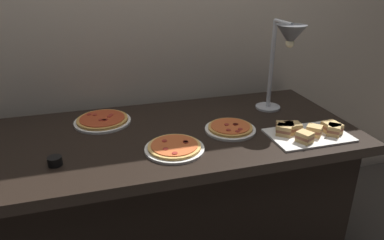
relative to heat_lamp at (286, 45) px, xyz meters
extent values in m
cube|color=#B7A893|center=(-0.64, 0.48, 0.05)|extent=(4.40, 0.04, 2.40)
cube|color=black|center=(-0.64, -0.02, -0.42)|extent=(1.90, 0.84, 0.05)
cube|color=black|center=(-0.64, -0.02, -0.80)|extent=(1.75, 0.74, 0.71)
cylinder|color=#B7BABF|center=(0.00, 0.13, -0.38)|extent=(0.14, 0.14, 0.01)
cylinder|color=#B7BABF|center=(0.00, 0.13, -0.14)|extent=(0.02, 0.02, 0.48)
cylinder|color=#B7BABF|center=(0.00, 0.05, 0.10)|extent=(0.02, 0.16, 0.02)
cone|color=#595B60|center=(0.00, -0.03, 0.05)|extent=(0.15, 0.15, 0.10)
sphere|color=#F9EAB2|center=(0.00, -0.03, 0.01)|extent=(0.04, 0.04, 0.04)
cylinder|color=white|center=(-0.32, -0.10, -0.38)|extent=(0.25, 0.25, 0.01)
cylinder|color=#C68E42|center=(-0.32, -0.10, -0.37)|extent=(0.22, 0.22, 0.01)
cylinder|color=#C65628|center=(-0.32, -0.10, -0.36)|extent=(0.19, 0.19, 0.00)
cylinder|color=maroon|center=(-0.34, -0.08, -0.36)|extent=(0.02, 0.02, 0.00)
cylinder|color=maroon|center=(-0.35, -0.14, -0.36)|extent=(0.02, 0.02, 0.00)
cylinder|color=maroon|center=(-0.32, -0.17, -0.36)|extent=(0.02, 0.02, 0.00)
cylinder|color=maroon|center=(-0.30, -0.09, -0.36)|extent=(0.02, 0.02, 0.00)
cylinder|color=maroon|center=(-0.29, -0.09, -0.36)|extent=(0.02, 0.02, 0.00)
cylinder|color=maroon|center=(-0.30, -0.15, -0.36)|extent=(0.02, 0.02, 0.00)
cylinder|color=white|center=(-0.93, 0.18, -0.38)|extent=(0.29, 0.29, 0.01)
cylinder|color=#C68E42|center=(-0.93, 0.18, -0.37)|extent=(0.26, 0.26, 0.01)
cylinder|color=#AD3D1E|center=(-0.93, 0.18, -0.36)|extent=(0.23, 0.23, 0.00)
cylinder|color=maroon|center=(-0.88, 0.21, -0.36)|extent=(0.02, 0.02, 0.00)
cylinder|color=maroon|center=(-0.92, 0.15, -0.36)|extent=(0.02, 0.02, 0.00)
cylinder|color=maroon|center=(-1.00, 0.25, -0.36)|extent=(0.02, 0.02, 0.00)
cylinder|color=maroon|center=(-0.93, 0.15, -0.36)|extent=(0.02, 0.02, 0.00)
cylinder|color=maroon|center=(-0.89, 0.19, -0.36)|extent=(0.02, 0.02, 0.00)
cylinder|color=maroon|center=(-0.97, 0.24, -0.36)|extent=(0.02, 0.02, 0.00)
cylinder|color=maroon|center=(-0.94, 0.16, -0.36)|extent=(0.02, 0.02, 0.00)
cylinder|color=white|center=(-0.64, -0.22, -0.38)|extent=(0.27, 0.27, 0.01)
cylinder|color=#DBA856|center=(-0.64, -0.22, -0.37)|extent=(0.24, 0.24, 0.01)
cylinder|color=#C65628|center=(-0.64, -0.22, -0.36)|extent=(0.21, 0.21, 0.00)
cylinder|color=maroon|center=(-0.68, -0.17, -0.36)|extent=(0.02, 0.02, 0.00)
cylinder|color=maroon|center=(-0.66, -0.30, -0.36)|extent=(0.02, 0.02, 0.00)
cylinder|color=maroon|center=(-0.69, -0.25, -0.36)|extent=(0.02, 0.02, 0.00)
cylinder|color=maroon|center=(-0.59, -0.21, -0.36)|extent=(0.02, 0.02, 0.00)
cylinder|color=maroon|center=(-0.59, -0.21, -0.36)|extent=(0.02, 0.02, 0.00)
cube|color=white|center=(0.01, -0.26, -0.39)|extent=(0.38, 0.24, 0.01)
cube|color=tan|center=(-0.09, -0.21, -0.37)|extent=(0.10, 0.09, 0.02)
cube|color=brown|center=(-0.09, -0.21, -0.36)|extent=(0.10, 0.09, 0.01)
cube|color=tan|center=(-0.09, -0.21, -0.34)|extent=(0.10, 0.09, 0.02)
cube|color=tan|center=(0.13, -0.27, -0.37)|extent=(0.08, 0.09, 0.02)
cube|color=brown|center=(0.13, -0.27, -0.36)|extent=(0.08, 0.09, 0.01)
cube|color=tan|center=(0.13, -0.27, -0.34)|extent=(0.08, 0.09, 0.02)
cube|color=tan|center=(-0.05, -0.33, -0.37)|extent=(0.08, 0.08, 0.02)
cube|color=brown|center=(-0.05, -0.33, -0.36)|extent=(0.08, 0.08, 0.01)
cube|color=tan|center=(-0.05, -0.33, -0.34)|extent=(0.08, 0.08, 0.02)
cube|color=tan|center=(-0.10, -0.23, -0.37)|extent=(0.09, 0.09, 0.02)
cube|color=brown|center=(-0.10, -0.23, -0.36)|extent=(0.09, 0.09, 0.01)
cube|color=tan|center=(-0.10, -0.23, -0.34)|extent=(0.09, 0.09, 0.02)
cube|color=tan|center=(0.13, -0.30, -0.37)|extent=(0.09, 0.09, 0.02)
cube|color=brown|center=(0.13, -0.30, -0.36)|extent=(0.09, 0.09, 0.01)
cube|color=tan|center=(0.13, -0.30, -0.34)|extent=(0.09, 0.09, 0.02)
cube|color=tan|center=(0.03, -0.28, -0.37)|extent=(0.09, 0.09, 0.02)
cube|color=brown|center=(0.03, -0.28, -0.36)|extent=(0.09, 0.09, 0.01)
cube|color=tan|center=(0.03, -0.28, -0.34)|extent=(0.09, 0.09, 0.02)
cube|color=tan|center=(-0.05, -0.22, -0.37)|extent=(0.08, 0.07, 0.02)
cube|color=brown|center=(-0.05, -0.22, -0.36)|extent=(0.08, 0.07, 0.01)
cube|color=tan|center=(-0.05, -0.22, -0.34)|extent=(0.08, 0.07, 0.02)
cylinder|color=black|center=(-1.14, -0.21, -0.37)|extent=(0.06, 0.06, 0.04)
cylinder|color=maroon|center=(-1.14, -0.21, -0.36)|extent=(0.05, 0.05, 0.01)
camera|label=1|loc=(-0.96, -1.59, 0.36)|focal=33.37mm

